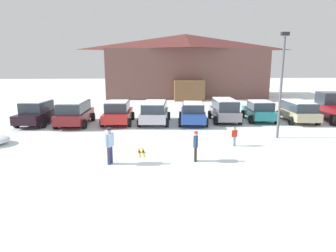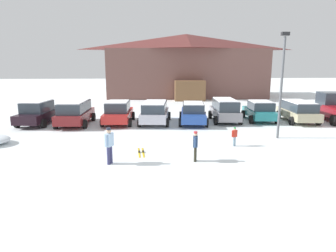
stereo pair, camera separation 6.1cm
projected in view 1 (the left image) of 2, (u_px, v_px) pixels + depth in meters
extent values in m
plane|color=white|center=(163.00, 183.00, 11.28)|extent=(160.00, 160.00, 0.00)
cube|color=brown|center=(185.00, 73.00, 41.21)|extent=(20.65, 10.17, 6.23)
pyramid|color=#5A2624|center=(185.00, 42.00, 40.36)|extent=(21.27, 10.79, 2.06)
cube|color=brown|center=(189.00, 91.00, 36.08)|extent=(3.66, 1.92, 2.40)
cube|color=black|center=(39.00, 116.00, 22.15)|extent=(2.28, 4.75, 0.63)
cube|color=#2D3842|center=(37.00, 107.00, 21.78)|extent=(1.82, 2.54, 0.75)
cube|color=white|center=(36.00, 101.00, 21.70)|extent=(1.70, 2.41, 0.06)
cylinder|color=black|center=(36.00, 116.00, 23.64)|extent=(0.29, 0.66, 0.64)
cylinder|color=black|center=(60.00, 117.00, 23.56)|extent=(0.29, 0.66, 0.64)
cylinder|color=black|center=(16.00, 123.00, 20.86)|extent=(0.29, 0.66, 0.64)
cylinder|color=black|center=(43.00, 124.00, 20.78)|extent=(0.29, 0.66, 0.64)
cube|color=maroon|center=(75.00, 116.00, 21.90)|extent=(2.01, 4.63, 0.64)
cube|color=#2D3842|center=(74.00, 107.00, 21.67)|extent=(1.75, 3.52, 0.73)
cube|color=white|center=(74.00, 101.00, 21.59)|extent=(1.64, 3.35, 0.06)
cylinder|color=black|center=(67.00, 117.00, 23.31)|extent=(0.24, 0.65, 0.64)
cylinder|color=black|center=(93.00, 117.00, 23.39)|extent=(0.24, 0.65, 0.64)
cylinder|color=black|center=(55.00, 124.00, 20.54)|extent=(0.24, 0.65, 0.64)
cylinder|color=black|center=(85.00, 124.00, 20.62)|extent=(0.24, 0.65, 0.64)
cube|color=red|center=(118.00, 115.00, 22.44)|extent=(2.00, 4.54, 0.59)
cube|color=#2D3842|center=(117.00, 107.00, 22.09)|extent=(1.69, 2.39, 0.72)
cube|color=white|center=(117.00, 102.00, 22.01)|extent=(1.58, 2.27, 0.06)
cylinder|color=black|center=(108.00, 116.00, 23.83)|extent=(0.25, 0.65, 0.64)
cylinder|color=black|center=(133.00, 116.00, 23.89)|extent=(0.25, 0.65, 0.64)
cylinder|color=black|center=(102.00, 123.00, 21.12)|extent=(0.25, 0.65, 0.64)
cylinder|color=black|center=(130.00, 122.00, 21.18)|extent=(0.25, 0.65, 0.64)
cube|color=#B6B5C4|center=(155.00, 115.00, 22.44)|extent=(2.35, 4.68, 0.62)
cube|color=#2D3842|center=(155.00, 107.00, 22.22)|extent=(2.01, 3.58, 0.62)
cube|color=white|center=(155.00, 102.00, 22.15)|extent=(1.88, 3.40, 0.06)
cylinder|color=black|center=(144.00, 116.00, 23.91)|extent=(0.29, 0.66, 0.64)
cylinder|color=black|center=(169.00, 116.00, 23.83)|extent=(0.29, 0.66, 0.64)
cylinder|color=black|center=(139.00, 122.00, 21.17)|extent=(0.29, 0.66, 0.64)
cylinder|color=black|center=(167.00, 123.00, 21.10)|extent=(0.29, 0.66, 0.64)
cube|color=#254AA2|center=(193.00, 115.00, 22.52)|extent=(2.30, 4.89, 0.59)
cube|color=#2D3842|center=(193.00, 108.00, 22.17)|extent=(1.82, 2.62, 0.62)
cube|color=white|center=(193.00, 103.00, 22.10)|extent=(1.70, 2.49, 0.06)
cylinder|color=black|center=(181.00, 115.00, 24.06)|extent=(0.30, 0.66, 0.64)
cylinder|color=black|center=(204.00, 116.00, 23.96)|extent=(0.30, 0.66, 0.64)
cylinder|color=black|center=(180.00, 122.00, 21.20)|extent=(0.30, 0.66, 0.64)
cylinder|color=black|center=(207.00, 123.00, 21.10)|extent=(0.30, 0.66, 0.64)
cube|color=gray|center=(224.00, 113.00, 23.19)|extent=(1.92, 4.37, 0.62)
cube|color=#2D3842|center=(225.00, 105.00, 22.97)|extent=(1.66, 3.33, 0.74)
cube|color=white|center=(225.00, 99.00, 22.88)|extent=(1.55, 3.16, 0.06)
cylinder|color=black|center=(210.00, 114.00, 24.54)|extent=(0.25, 0.65, 0.64)
cylinder|color=black|center=(232.00, 114.00, 24.57)|extent=(0.25, 0.65, 0.64)
cylinder|color=black|center=(215.00, 120.00, 21.93)|extent=(0.25, 0.65, 0.64)
cylinder|color=black|center=(240.00, 120.00, 21.97)|extent=(0.25, 0.65, 0.64)
cube|color=teal|center=(259.00, 113.00, 23.47)|extent=(2.08, 4.13, 0.58)
cube|color=#2D3842|center=(260.00, 106.00, 23.15)|extent=(1.72, 2.19, 0.62)
cube|color=white|center=(261.00, 101.00, 23.08)|extent=(1.61, 2.08, 0.06)
cylinder|color=black|center=(243.00, 114.00, 24.75)|extent=(0.27, 0.65, 0.64)
cylinder|color=black|center=(266.00, 114.00, 24.75)|extent=(0.27, 0.65, 0.64)
cylinder|color=black|center=(251.00, 119.00, 22.32)|extent=(0.27, 0.65, 0.64)
cylinder|color=black|center=(277.00, 119.00, 22.31)|extent=(0.27, 0.65, 0.64)
cube|color=tan|center=(297.00, 114.00, 23.07)|extent=(2.16, 4.52, 0.59)
cube|color=#2D3842|center=(298.00, 106.00, 22.86)|extent=(1.86, 3.45, 0.64)
cube|color=white|center=(299.00, 101.00, 22.78)|extent=(1.74, 3.28, 0.06)
cylinder|color=black|center=(278.00, 115.00, 24.47)|extent=(0.27, 0.65, 0.64)
cylinder|color=black|center=(302.00, 115.00, 24.46)|extent=(0.27, 0.65, 0.64)
cylinder|color=black|center=(291.00, 121.00, 21.80)|extent=(0.27, 0.65, 0.64)
cylinder|color=black|center=(318.00, 121.00, 21.79)|extent=(0.27, 0.65, 0.64)
cube|color=#2D3842|center=(331.00, 99.00, 24.11)|extent=(1.99, 2.04, 1.05)
cylinder|color=black|center=(313.00, 113.00, 24.98)|extent=(0.35, 0.83, 0.80)
cylinder|color=black|center=(333.00, 120.00, 21.61)|extent=(0.35, 0.83, 0.80)
cylinder|color=navy|center=(111.00, 155.00, 13.43)|extent=(0.15, 0.15, 0.82)
cylinder|color=navy|center=(109.00, 156.00, 13.26)|extent=(0.15, 0.15, 0.82)
cube|color=#9EBEDF|center=(109.00, 140.00, 13.20)|extent=(0.39, 0.46, 0.58)
cylinder|color=#9EBEDF|center=(112.00, 138.00, 13.43)|extent=(0.11, 0.11, 0.55)
cylinder|color=#9EBEDF|center=(106.00, 141.00, 12.97)|extent=(0.11, 0.11, 0.55)
sphere|color=tan|center=(109.00, 131.00, 13.12)|extent=(0.21, 0.21, 0.21)
cylinder|color=#202330|center=(109.00, 129.00, 13.10)|extent=(0.20, 0.20, 0.10)
cylinder|color=black|center=(195.00, 154.00, 13.66)|extent=(0.13, 0.13, 0.69)
cylinder|color=black|center=(196.00, 153.00, 13.80)|extent=(0.13, 0.13, 0.69)
cube|color=navy|center=(196.00, 142.00, 13.61)|extent=(0.26, 0.37, 0.49)
cylinder|color=navy|center=(196.00, 142.00, 13.40)|extent=(0.09, 0.09, 0.46)
cylinder|color=navy|center=(196.00, 140.00, 13.81)|extent=(0.09, 0.09, 0.46)
sphere|color=tan|center=(196.00, 134.00, 13.54)|extent=(0.18, 0.18, 0.18)
cylinder|color=#B52E32|center=(196.00, 132.00, 13.52)|extent=(0.17, 0.17, 0.08)
cylinder|color=#99B7C8|center=(233.00, 142.00, 16.26)|extent=(0.09, 0.09, 0.51)
cylinder|color=#99B7C8|center=(235.00, 141.00, 16.32)|extent=(0.09, 0.09, 0.51)
cube|color=red|center=(235.00, 134.00, 16.20)|extent=(0.29, 0.25, 0.36)
cylinder|color=red|center=(232.00, 134.00, 16.12)|extent=(0.07, 0.07, 0.35)
cylinder|color=red|center=(237.00, 133.00, 16.28)|extent=(0.07, 0.07, 0.35)
sphere|color=tan|center=(235.00, 129.00, 16.15)|extent=(0.13, 0.13, 0.13)
cylinder|color=green|center=(235.00, 128.00, 16.13)|extent=(0.13, 0.13, 0.06)
cube|color=yellow|center=(143.00, 153.00, 15.10)|extent=(0.20, 1.63, 0.02)
cube|color=black|center=(143.00, 151.00, 15.14)|extent=(0.09, 0.20, 0.06)
cube|color=yellow|center=(139.00, 153.00, 15.07)|extent=(0.20, 1.63, 0.02)
cube|color=black|center=(139.00, 152.00, 15.11)|extent=(0.09, 0.20, 0.06)
cylinder|color=#515459|center=(281.00, 89.00, 17.52)|extent=(0.14, 0.14, 5.91)
cube|color=#232326|center=(285.00, 34.00, 16.88)|extent=(0.44, 0.24, 0.20)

